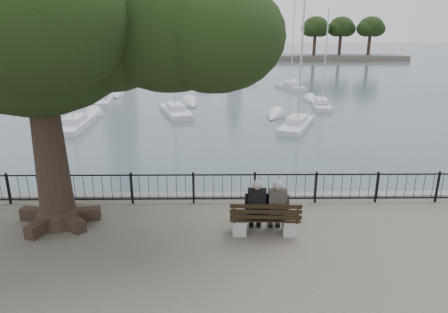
{
  "coord_description": "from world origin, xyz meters",
  "views": [
    {
      "loc": [
        -0.13,
        -9.56,
        5.46
      ],
      "look_at": [
        0.0,
        2.5,
        1.6
      ],
      "focal_mm": 32.0,
      "sensor_mm": 36.0,
      "label": 1
    }
  ],
  "objects_px": {
    "person_left": "(256,208)",
    "tree": "(65,20)",
    "person_right": "(276,208)",
    "bench": "(265,222)",
    "lion_monument": "(234,60)"
  },
  "relations": [
    {
      "from": "person_left",
      "to": "lion_monument",
      "type": "distance_m",
      "value": 49.45
    },
    {
      "from": "person_left",
      "to": "tree",
      "type": "xyz_separation_m",
      "value": [
        -4.97,
        0.82,
        4.93
      ]
    },
    {
      "from": "bench",
      "to": "tree",
      "type": "relative_size",
      "value": 0.18
    },
    {
      "from": "tree",
      "to": "lion_monument",
      "type": "distance_m",
      "value": 49.21
    },
    {
      "from": "bench",
      "to": "tree",
      "type": "height_order",
      "value": "tree"
    },
    {
      "from": "person_right",
      "to": "tree",
      "type": "height_order",
      "value": "tree"
    },
    {
      "from": "person_left",
      "to": "person_right",
      "type": "bearing_deg",
      "value": -2.15
    },
    {
      "from": "bench",
      "to": "lion_monument",
      "type": "distance_m",
      "value": 49.57
    },
    {
      "from": "tree",
      "to": "lion_monument",
      "type": "relative_size",
      "value": 1.22
    },
    {
      "from": "person_right",
      "to": "tree",
      "type": "bearing_deg",
      "value": 171.35
    },
    {
      "from": "tree",
      "to": "lion_monument",
      "type": "height_order",
      "value": "tree"
    },
    {
      "from": "person_right",
      "to": "tree",
      "type": "xyz_separation_m",
      "value": [
        -5.52,
        0.84,
        4.93
      ]
    },
    {
      "from": "person_right",
      "to": "tree",
      "type": "relative_size",
      "value": 0.15
    },
    {
      "from": "person_right",
      "to": "tree",
      "type": "distance_m",
      "value": 7.45
    },
    {
      "from": "person_left",
      "to": "lion_monument",
      "type": "height_order",
      "value": "lion_monument"
    }
  ]
}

